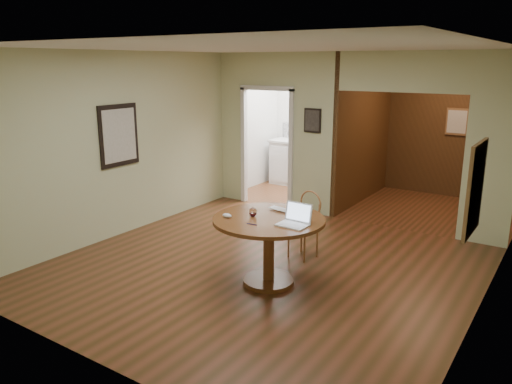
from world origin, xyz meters
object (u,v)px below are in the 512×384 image
Objects in this scene: dining_table at (269,235)px; closed_laptop at (277,210)px; chair at (306,221)px; open_laptop at (295,219)px.

dining_table is 0.36m from closed_laptop.
chair is (-0.04, 1.00, -0.10)m from dining_table.
closed_laptop is at bearing -80.74° from chair.
dining_table is at bearing 176.13° from open_laptop.
dining_table is 3.88× the size of open_laptop.
dining_table is 4.45× the size of closed_laptop.
open_laptop is (0.37, -0.04, 0.27)m from dining_table.
open_laptop is at bearing -57.96° from chair.
closed_laptop is at bearing 144.92° from open_laptop.
open_laptop reaches higher than closed_laptop.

